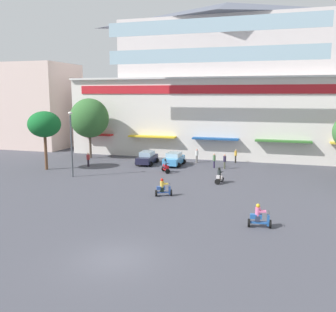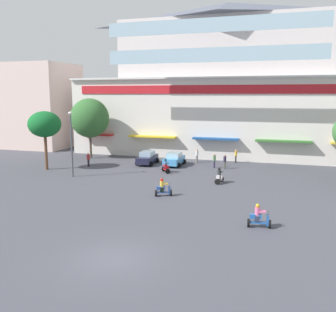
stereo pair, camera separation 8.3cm
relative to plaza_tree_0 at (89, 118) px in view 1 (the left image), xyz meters
name	(u,v)px [view 1 (the left image)]	position (x,y,z in m)	size (l,w,h in m)	color
ground_plane	(181,194)	(16.02, -13.98, -5.20)	(128.00, 128.00, 0.00)	#44454E
colonial_building	(225,89)	(16.02, 8.99, 3.79)	(40.61, 16.37, 20.36)	silver
flank_building_left	(32,106)	(-14.20, 7.49, 1.24)	(13.04, 9.51, 12.89)	beige
plaza_tree_0	(89,118)	(0.00, 0.00, 0.00)	(5.08, 4.61, 7.74)	brown
plaza_tree_2	(44,125)	(-0.95, -8.29, -0.21)	(3.55, 3.53, 6.44)	brown
parked_car_0	(147,158)	(8.64, -2.08, -4.43)	(2.30, 3.97, 1.56)	#1C1C31
parked_car_1	(174,159)	(11.91, -1.91, -4.43)	(2.29, 3.90, 1.54)	#4190D0
scooter_rider_0	(163,189)	(14.76, -14.93, -4.59)	(1.46, 1.05, 1.49)	black
scooter_rider_2	(259,218)	(22.73, -20.15, -4.57)	(1.48, 0.68, 1.53)	black
scooter_rider_3	(166,167)	(12.17, -5.99, -4.58)	(1.25, 1.48, 1.50)	black
scooter_rider_4	(219,177)	(18.42, -9.12, -4.58)	(0.68, 1.42, 1.53)	black
pedestrian_0	(236,155)	(18.60, 1.90, -4.24)	(0.42, 0.42, 1.66)	black
pedestrian_1	(225,160)	(17.88, -2.21, -4.24)	(0.41, 0.41, 1.67)	#4C513E
pedestrian_2	(88,159)	(2.64, -5.42, -4.30)	(0.49, 0.49, 1.60)	#281F29
pedestrian_3	(197,155)	(14.03, 0.75, -4.24)	(0.48, 0.48, 1.70)	slate
pedestrian_4	(214,160)	(16.67, -1.98, -4.24)	(0.42, 0.42, 1.67)	#2B2343
streetlamp_near	(71,139)	(3.80, -10.71, -1.36)	(0.40, 0.40, 6.56)	#474C51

